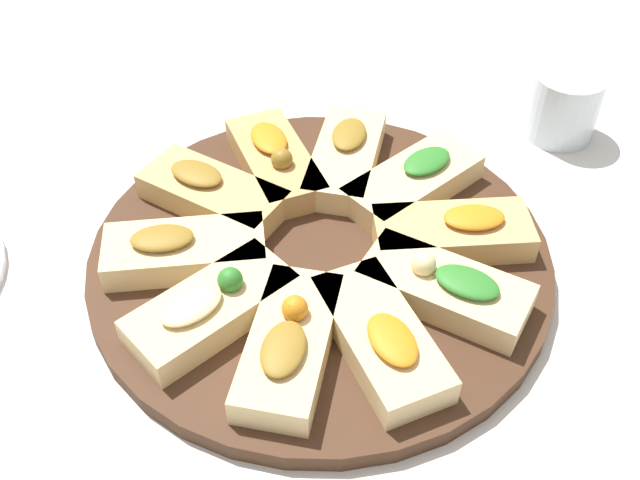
# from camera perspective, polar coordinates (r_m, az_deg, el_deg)

# --- Properties ---
(ground_plane) EXTENTS (3.00, 3.00, 0.00)m
(ground_plane) POSITION_cam_1_polar(r_m,az_deg,el_deg) (0.72, -0.00, -1.83)
(ground_plane) COLOR silver
(serving_board) EXTENTS (0.44, 0.44, 0.02)m
(serving_board) POSITION_cam_1_polar(r_m,az_deg,el_deg) (0.72, -0.00, -1.32)
(serving_board) COLOR #422819
(serving_board) RESTS_ON ground_plane
(focaccia_slice_0) EXTENTS (0.12, 0.16, 0.04)m
(focaccia_slice_0) POSITION_cam_1_polar(r_m,az_deg,el_deg) (0.77, 7.14, 4.45)
(focaccia_slice_0) COLOR #E5C689
(focaccia_slice_0) RESTS_ON serving_board
(focaccia_slice_1) EXTENTS (0.16, 0.12, 0.04)m
(focaccia_slice_1) POSITION_cam_1_polar(r_m,az_deg,el_deg) (0.79, 1.96, 6.34)
(focaccia_slice_1) COLOR #E5C689
(focaccia_slice_1) RESTS_ON serving_board
(focaccia_slice_2) EXTENTS (0.15, 0.08, 0.05)m
(focaccia_slice_2) POSITION_cam_1_polar(r_m,az_deg,el_deg) (0.79, -3.44, 6.06)
(focaccia_slice_2) COLOR tan
(focaccia_slice_2) RESTS_ON serving_board
(focaccia_slice_3) EXTENTS (0.15, 0.15, 0.04)m
(focaccia_slice_3) POSITION_cam_1_polar(r_m,az_deg,el_deg) (0.76, -8.23, 3.59)
(focaccia_slice_3) COLOR tan
(focaccia_slice_3) RESTS_ON serving_board
(focaccia_slice_4) EXTENTS (0.09, 0.16, 0.04)m
(focaccia_slice_4) POSITION_cam_1_polar(r_m,az_deg,el_deg) (0.70, -10.36, -0.76)
(focaccia_slice_4) COLOR #E5C689
(focaccia_slice_4) RESTS_ON serving_board
(focaccia_slice_5) EXTENTS (0.12, 0.16, 0.05)m
(focaccia_slice_5) POSITION_cam_1_polar(r_m,az_deg,el_deg) (0.65, -8.31, -5.11)
(focaccia_slice_5) COLOR #E5C689
(focaccia_slice_5) RESTS_ON serving_board
(focaccia_slice_6) EXTENTS (0.16, 0.12, 0.05)m
(focaccia_slice_6) POSITION_cam_1_polar(r_m,az_deg,el_deg) (0.62, -2.36, -7.91)
(focaccia_slice_6) COLOR #E5C689
(focaccia_slice_6) RESTS_ON serving_board
(focaccia_slice_7) EXTENTS (0.15, 0.08, 0.04)m
(focaccia_slice_7) POSITION_cam_1_polar(r_m,az_deg,el_deg) (0.62, 4.69, -7.41)
(focaccia_slice_7) COLOR #E5C689
(focaccia_slice_7) RESTS_ON serving_board
(focaccia_slice_8) EXTENTS (0.15, 0.15, 0.05)m
(focaccia_slice_8) POSITION_cam_1_polar(r_m,az_deg,el_deg) (0.67, 9.52, -3.59)
(focaccia_slice_8) COLOR #E5C689
(focaccia_slice_8) RESTS_ON serving_board
(focaccia_slice_9) EXTENTS (0.09, 0.16, 0.04)m
(focaccia_slice_9) POSITION_cam_1_polar(r_m,az_deg,el_deg) (0.72, 10.15, 0.61)
(focaccia_slice_9) COLOR tan
(focaccia_slice_9) RESTS_ON serving_board
(water_glass) EXTENTS (0.08, 0.08, 0.08)m
(water_glass) POSITION_cam_1_polar(r_m,az_deg,el_deg) (0.91, 18.08, 9.77)
(water_glass) COLOR silver
(water_glass) RESTS_ON ground_plane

